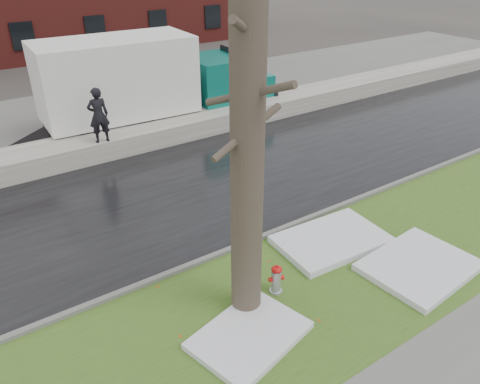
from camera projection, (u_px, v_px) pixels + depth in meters
ground at (268, 266)px, 11.40m from camera, size 120.00×120.00×0.00m
verge at (301, 294)px, 10.49m from camera, size 60.00×4.50×0.04m
road at (181, 192)px, 14.66m from camera, size 60.00×7.00×0.03m
parking_lot at (92, 116)px, 20.81m from camera, size 60.00×9.00×0.03m
curb at (244, 244)px, 12.10m from camera, size 60.00×0.15×0.14m
snowbank at (128, 139)px, 17.53m from camera, size 60.00×1.60×0.75m
fire_hydrant at (276, 278)px, 10.35m from camera, size 0.37×0.34×0.74m
tree at (247, 136)px, 8.21m from camera, size 1.63×1.92×7.86m
box_truck at (146, 81)px, 18.68m from camera, size 11.26×3.03×3.74m
worker at (98, 115)px, 15.88m from camera, size 0.74×0.52×1.93m
snow_patch_near at (419, 266)px, 11.23m from camera, size 2.75×2.20×0.16m
snow_patch_far at (249, 335)px, 9.30m from camera, size 2.53×2.09×0.14m
snow_patch_side at (331, 240)px, 12.16m from camera, size 2.90×1.96×0.18m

